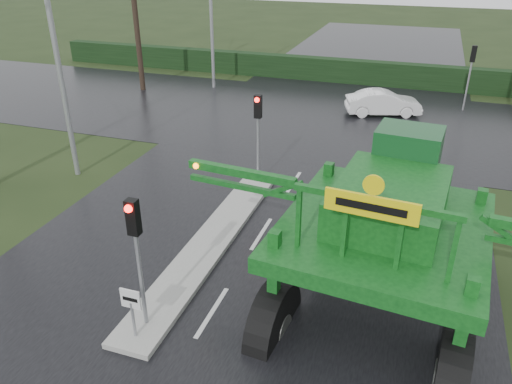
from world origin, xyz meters
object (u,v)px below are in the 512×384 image
(street_light_left_near, at_px, (58,19))
(white_sedan, at_px, (382,115))
(crop_sprayer, at_px, (279,227))
(traffic_signal_mid, at_px, (258,120))
(traffic_signal_far, at_px, (472,63))
(keep_left_sign, at_px, (131,306))
(traffic_signal_near, at_px, (135,237))

(street_light_left_near, relative_size, white_sedan, 2.53)
(crop_sprayer, xyz_separation_m, white_sedan, (0.68, 17.48, -2.72))
(traffic_signal_mid, xyz_separation_m, traffic_signal_far, (7.80, 12.52, 0.00))
(street_light_left_near, bearing_deg, white_sedan, 48.15)
(crop_sprayer, distance_m, white_sedan, 17.71)
(white_sedan, bearing_deg, traffic_signal_far, -79.42)
(traffic_signal_mid, relative_size, traffic_signal_far, 1.00)
(keep_left_sign, bearing_deg, crop_sprayer, 30.94)
(traffic_signal_near, xyz_separation_m, white_sedan, (3.63, 18.76, -2.59))
(traffic_signal_far, xyz_separation_m, white_sedan, (-4.17, -2.26, -2.59))
(traffic_signal_mid, relative_size, street_light_left_near, 0.35)
(keep_left_sign, distance_m, traffic_signal_mid, 9.12)
(keep_left_sign, bearing_deg, traffic_signal_mid, 90.00)
(street_light_left_near, bearing_deg, traffic_signal_far, 43.63)
(traffic_signal_near, relative_size, crop_sprayer, 0.34)
(street_light_left_near, distance_m, crop_sprayer, 11.85)
(traffic_signal_near, distance_m, traffic_signal_far, 22.42)
(street_light_left_near, bearing_deg, traffic_signal_near, -45.47)
(keep_left_sign, distance_m, street_light_left_near, 11.32)
(traffic_signal_far, bearing_deg, street_light_left_near, 43.63)
(traffic_signal_mid, distance_m, street_light_left_near, 7.83)
(crop_sprayer, relative_size, white_sedan, 2.59)
(street_light_left_near, bearing_deg, crop_sprayer, -30.22)
(keep_left_sign, relative_size, traffic_signal_mid, 0.38)
(traffic_signal_near, height_order, traffic_signal_mid, same)
(traffic_signal_far, xyz_separation_m, street_light_left_near, (-14.69, -14.01, 3.40))
(traffic_signal_far, bearing_deg, white_sedan, 28.44)
(keep_left_sign, relative_size, white_sedan, 0.34)
(street_light_left_near, bearing_deg, keep_left_sign, -47.41)
(keep_left_sign, xyz_separation_m, street_light_left_near, (-6.89, 7.50, 4.93))
(traffic_signal_near, bearing_deg, crop_sprayer, 23.39)
(traffic_signal_far, bearing_deg, keep_left_sign, 70.07)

